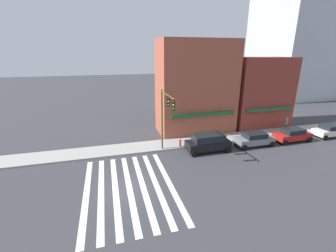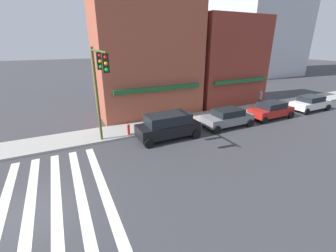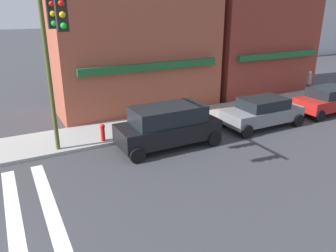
% 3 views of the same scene
% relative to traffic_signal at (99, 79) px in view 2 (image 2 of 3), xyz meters
% --- Properties ---
extents(ground_plane, '(200.00, 200.00, 0.00)m').
position_rel_traffic_signal_xyz_m(ground_plane, '(-4.30, -4.81, -4.78)').
color(ground_plane, '#38383D').
extents(sidewalk_left, '(120.00, 3.00, 0.15)m').
position_rel_traffic_signal_xyz_m(sidewalk_left, '(-4.30, 2.69, -4.71)').
color(sidewalk_left, '#9E9E99').
rests_on(sidewalk_left, ground_plane).
extents(crosswalk_stripes, '(6.90, 10.80, 0.01)m').
position_rel_traffic_signal_xyz_m(crosswalk_stripes, '(-4.30, -4.81, -4.78)').
color(crosswalk_stripes, silver).
rests_on(crosswalk_stripes, ground_plane).
extents(storefront_row, '(18.65, 5.30, 11.80)m').
position_rel_traffic_signal_xyz_m(storefront_row, '(9.75, 6.69, 0.67)').
color(storefront_row, '#9E4C38').
rests_on(storefront_row, ground_plane).
extents(traffic_signal, '(0.32, 4.55, 6.65)m').
position_rel_traffic_signal_xyz_m(traffic_signal, '(0.00, 0.00, 0.00)').
color(traffic_signal, '#474C1E').
rests_on(traffic_signal, ground_plane).
extents(suv_black, '(4.70, 2.12, 1.94)m').
position_rel_traffic_signal_xyz_m(suv_black, '(4.65, -0.11, -3.75)').
color(suv_black, black).
rests_on(suv_black, ground_plane).
extents(sedan_grey, '(4.41, 2.02, 1.59)m').
position_rel_traffic_signal_xyz_m(sedan_grey, '(10.37, -0.11, -3.94)').
color(sedan_grey, slate).
rests_on(sedan_grey, ground_plane).
extents(sedan_red, '(4.44, 2.02, 1.59)m').
position_rel_traffic_signal_xyz_m(sedan_red, '(15.65, -0.11, -3.94)').
color(sedan_red, '#B21E19').
rests_on(sedan_red, ground_plane).
extents(sedan_white, '(4.43, 2.02, 1.59)m').
position_rel_traffic_signal_xyz_m(sedan_white, '(21.57, -0.11, -3.94)').
color(sedan_white, white).
rests_on(sedan_white, ground_plane).
extents(pedestrian_grey_coat, '(0.32, 0.32, 1.77)m').
position_rel_traffic_signal_xyz_m(pedestrian_grey_coat, '(17.48, 2.94, -3.71)').
color(pedestrian_grey_coat, '#23232D').
rests_on(pedestrian_grey_coat, sidewalk_left).
extents(fire_hydrant, '(0.24, 0.24, 0.84)m').
position_rel_traffic_signal_xyz_m(fire_hydrant, '(2.07, 1.59, -4.17)').
color(fire_hydrant, red).
rests_on(fire_hydrant, sidewalk_left).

